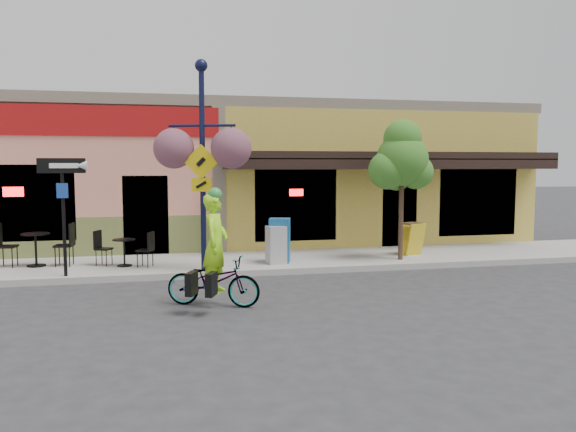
# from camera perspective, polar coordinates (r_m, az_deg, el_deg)

# --- Properties ---
(ground) EXTENTS (90.00, 90.00, 0.00)m
(ground) POSITION_cam_1_polar(r_m,az_deg,el_deg) (12.78, -0.92, -6.50)
(ground) COLOR #2D2D30
(ground) RESTS_ON ground
(sidewalk) EXTENTS (24.00, 3.00, 0.15)m
(sidewalk) POSITION_cam_1_polar(r_m,az_deg,el_deg) (14.69, -2.49, -4.65)
(sidewalk) COLOR #9E9B93
(sidewalk) RESTS_ON ground
(curb) EXTENTS (24.00, 0.12, 0.15)m
(curb) POSITION_cam_1_polar(r_m,az_deg,el_deg) (13.29, -1.40, -5.71)
(curb) COLOR #A8A59E
(curb) RESTS_ON ground
(building) EXTENTS (18.20, 8.20, 4.50)m
(building) POSITION_cam_1_polar(r_m,az_deg,el_deg) (19.92, -5.28, 4.23)
(building) COLOR #EB8E74
(building) RESTS_ON ground
(bicycle) EXTENTS (1.86, 1.26, 0.93)m
(bicycle) POSITION_cam_1_polar(r_m,az_deg,el_deg) (10.47, -7.59, -6.58)
(bicycle) COLOR maroon
(bicycle) RESTS_ON ground
(cyclist_rider) EXTENTS (0.66, 0.79, 1.83)m
(cyclist_rider) POSITION_cam_1_polar(r_m,az_deg,el_deg) (10.40, -7.35, -4.14)
(cyclist_rider) COLOR #A8FF1A
(cyclist_rider) RESTS_ON ground
(lamp_post) EXTENTS (1.65, 1.06, 4.81)m
(lamp_post) POSITION_cam_1_polar(r_m,az_deg,el_deg) (12.93, -8.67, 4.99)
(lamp_post) COLOR #101433
(lamp_post) RESTS_ON sidewalk
(one_way_sign) EXTENTS (1.00, 0.24, 2.59)m
(one_way_sign) POSITION_cam_1_polar(r_m,az_deg,el_deg) (13.20, -21.83, -0.15)
(one_way_sign) COLOR black
(one_way_sign) RESTS_ON sidewalk
(cafe_set_left) EXTENTS (1.84, 1.06, 1.05)m
(cafe_set_left) POSITION_cam_1_polar(r_m,az_deg,el_deg) (14.82, -24.26, -2.68)
(cafe_set_left) COLOR black
(cafe_set_left) RESTS_ON sidewalk
(cafe_set_right) EXTENTS (1.60, 1.24, 0.86)m
(cafe_set_right) POSITION_cam_1_polar(r_m,az_deg,el_deg) (14.12, -16.31, -3.19)
(cafe_set_right) COLOR black
(cafe_set_right) RESTS_ON sidewalk
(newspaper_box_blue) EXTENTS (0.61, 0.58, 1.11)m
(newspaper_box_blue) POSITION_cam_1_polar(r_m,az_deg,el_deg) (14.06, -0.85, -2.50)
(newspaper_box_blue) COLOR #195B97
(newspaper_box_blue) RESTS_ON sidewalk
(newspaper_box_grey) EXTENTS (0.49, 0.46, 0.94)m
(newspaper_box_grey) POSITION_cam_1_polar(r_m,az_deg,el_deg) (13.90, -1.22, -2.94)
(newspaper_box_grey) COLOR #A2A2A2
(newspaper_box_grey) RESTS_ON sidewalk
(street_tree) EXTENTS (1.76, 1.76, 3.63)m
(street_tree) POSITION_cam_1_polar(r_m,az_deg,el_deg) (14.67, 11.46, 2.67)
(street_tree) COLOR #3D7A26
(street_tree) RESTS_ON sidewalk
(sandwich_board) EXTENTS (0.62, 0.53, 0.88)m
(sandwich_board) POSITION_cam_1_polar(r_m,az_deg,el_deg) (15.50, 12.88, -2.33)
(sandwich_board) COLOR gold
(sandwich_board) RESTS_ON sidewalk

